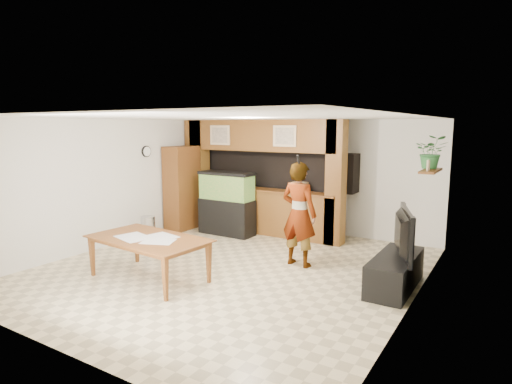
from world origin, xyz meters
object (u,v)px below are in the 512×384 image
Objects in this scene: aquarium at (227,204)px; person at (299,214)px; television at (397,233)px; dining_table at (147,259)px; pantry_cabinet at (182,188)px.

person is at bearing -24.89° from aquarium.
television is 3.93m from dining_table.
television is (5.35, -1.26, -0.12)m from pantry_cabinet.
pantry_cabinet is 1.01× the size of dining_table.
pantry_cabinet is 1.56× the size of television.
aquarium is at bearing 52.81° from television.
person reaches higher than dining_table.
dining_table is (-1.75, -1.94, -0.58)m from person.
dining_table is at bearing -58.08° from pantry_cabinet.
pantry_cabinet is 1.38× the size of aquarium.
television is at bearing -17.42° from aquarium.
pantry_cabinet reaches higher than television.
pantry_cabinet is at bearing -9.84° from person.
aquarium is 0.77× the size of person.
pantry_cabinet reaches higher than dining_table.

